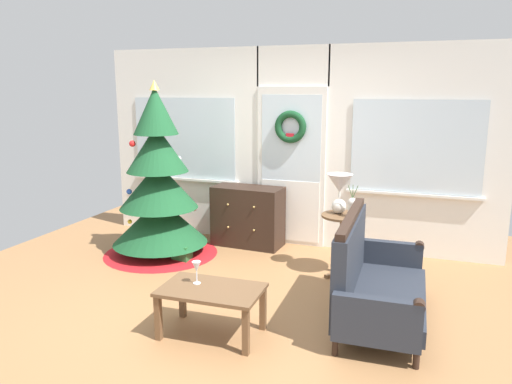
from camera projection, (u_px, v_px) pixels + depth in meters
ground_plane at (232, 305)px, 4.72m from camera, size 6.76×6.76×0.00m
back_wall_with_door at (292, 147)px, 6.38m from camera, size 5.20×0.19×2.55m
christmas_tree at (159, 194)px, 6.05m from camera, size 1.41×1.41×2.13m
dresser_cabinet at (248, 216)px, 6.46m from camera, size 0.92×0.48×0.78m
settee_sofa at (371, 279)px, 4.36m from camera, size 0.75×1.55×0.96m
side_table at (343, 232)px, 5.44m from camera, size 0.50×0.48×0.67m
table_lamp at (340, 188)px, 5.40m from camera, size 0.28×0.28×0.44m
flower_vase at (352, 206)px, 5.29m from camera, size 0.11×0.10×0.35m
coffee_table at (211, 295)px, 4.10m from camera, size 0.85×0.54×0.41m
wine_glass at (197, 268)px, 4.15m from camera, size 0.08×0.08×0.20m
gift_box at (182, 253)px, 5.90m from camera, size 0.20×0.18×0.20m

